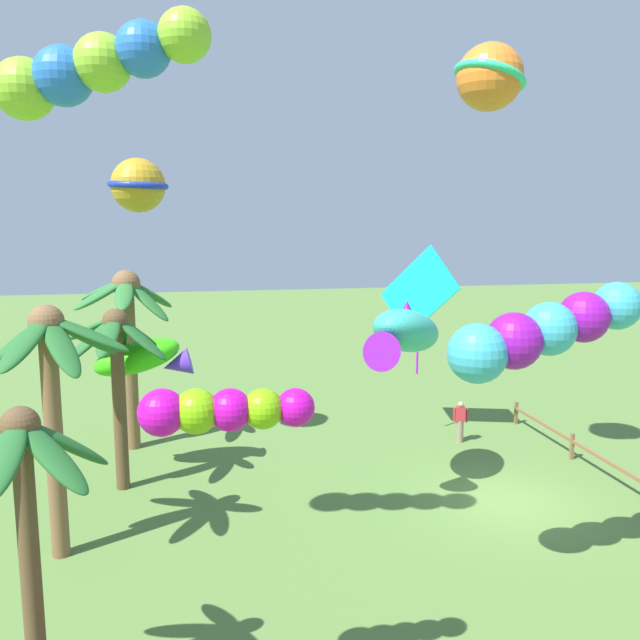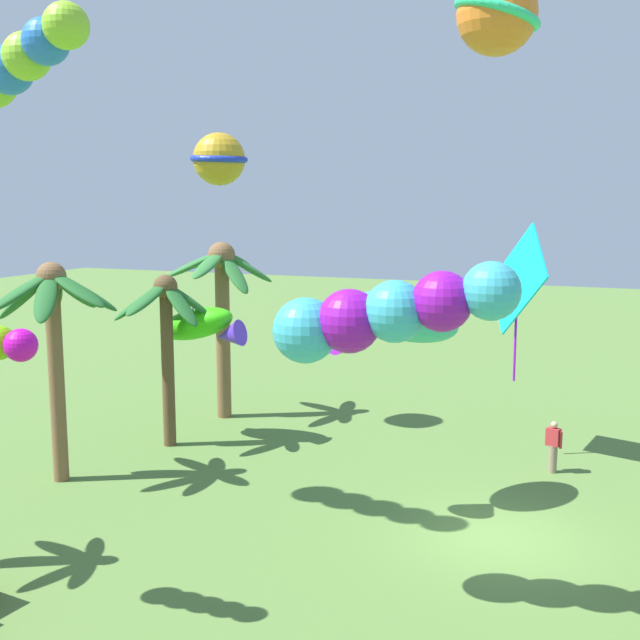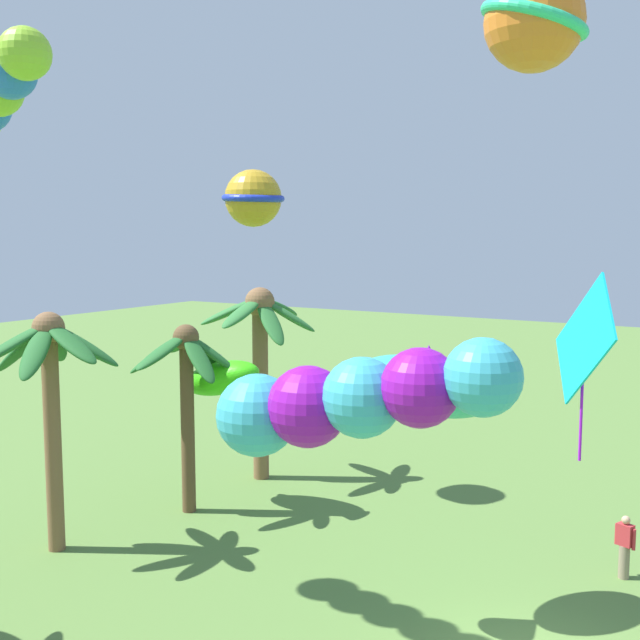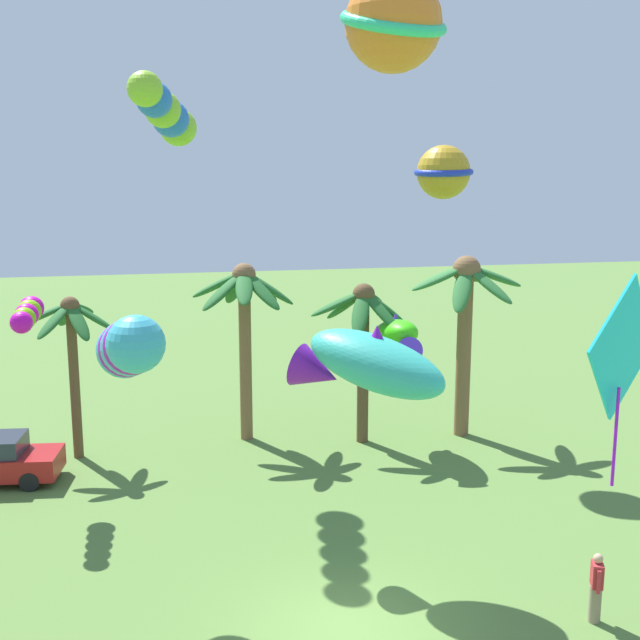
# 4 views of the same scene
# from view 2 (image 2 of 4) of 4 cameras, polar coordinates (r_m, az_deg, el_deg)

# --- Properties ---
(ground_plane) EXTENTS (120.00, 120.00, 0.00)m
(ground_plane) POSITION_cam_2_polar(r_m,az_deg,el_deg) (20.28, 12.71, -15.23)
(ground_plane) COLOR #567A38
(palm_tree_1) EXTENTS (3.75, 3.72, 6.44)m
(palm_tree_1) POSITION_cam_2_polar(r_m,az_deg,el_deg) (23.57, -18.78, 0.24)
(palm_tree_1) COLOR brown
(palm_tree_1) RESTS_ON ground
(palm_tree_2) EXTENTS (3.60, 3.40, 5.77)m
(palm_tree_2) POSITION_cam_2_polar(r_m,az_deg,el_deg) (26.22, -11.16, 0.15)
(palm_tree_2) COLOR brown
(palm_tree_2) RESTS_ON ground
(palm_tree_3) EXTENTS (4.22, 3.68, 6.66)m
(palm_tree_3) POSITION_cam_2_polar(r_m,az_deg,el_deg) (29.35, -7.15, 2.26)
(palm_tree_3) COLOR brown
(palm_tree_3) RESTS_ON ground
(spectator_0) EXTENTS (0.35, 0.52, 1.59)m
(spectator_0) POSITION_cam_2_polar(r_m,az_deg,el_deg) (24.92, 16.64, -8.81)
(spectator_0) COLOR gray
(spectator_0) RESTS_ON ground
(kite_fish_0) EXTENTS (1.44, 3.32, 1.68)m
(kite_fish_0) POSITION_cam_2_polar(r_m,az_deg,el_deg) (26.76, -8.70, -0.36)
(kite_fish_0) COLOR #36CE13
(kite_ball_1) EXTENTS (2.45, 2.43, 1.91)m
(kite_ball_1) POSITION_cam_2_polar(r_m,az_deg,el_deg) (20.12, 12.78, 20.89)
(kite_ball_1) COLOR orange
(kite_fish_2) EXTENTS (4.14, 3.63, 2.12)m
(kite_fish_2) POSITION_cam_2_polar(r_m,az_deg,el_deg) (20.60, 5.73, 0.08)
(kite_fish_2) COLOR #34B6A4
(kite_diamond_3) EXTENTS (2.97, 2.17, 5.02)m
(kite_diamond_3) POSITION_cam_2_polar(r_m,az_deg,el_deg) (25.18, 14.20, 2.71)
(kite_diamond_3) COLOR #13C6E5
(kite_tube_4) EXTENTS (2.13, 4.29, 2.05)m
(kite_tube_4) POSITION_cam_2_polar(r_m,az_deg,el_deg) (20.60, -20.89, 17.30)
(kite_tube_4) COLOR #8FCC2D
(kite_tube_6) EXTENTS (1.56, 4.72, 2.09)m
(kite_tube_6) POSITION_cam_2_polar(r_m,az_deg,el_deg) (14.88, 4.61, 0.44)
(kite_tube_6) COLOR #39AAC4
(kite_ball_7) EXTENTS (2.78, 2.78, 1.81)m
(kite_ball_7) POSITION_cam_2_polar(r_m,az_deg,el_deg) (27.82, -7.36, 11.55)
(kite_ball_7) COLOR #BC8F1F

